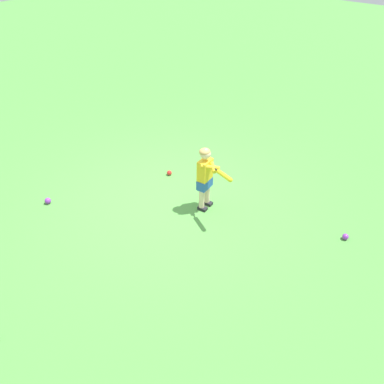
# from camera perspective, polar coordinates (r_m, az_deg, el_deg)

# --- Properties ---
(ground_plane) EXTENTS (40.00, 40.00, 0.00)m
(ground_plane) POSITION_cam_1_polar(r_m,az_deg,el_deg) (6.60, -3.30, -1.05)
(ground_plane) COLOR #519942
(child_batter) EXTENTS (0.74, 0.36, 1.08)m
(child_batter) POSITION_cam_1_polar(r_m,az_deg,el_deg) (6.04, 2.09, 2.65)
(child_batter) COLOR #232328
(child_batter) RESTS_ON ground
(play_ball_far_right) EXTENTS (0.09, 0.09, 0.09)m
(play_ball_far_right) POSITION_cam_1_polar(r_m,az_deg,el_deg) (6.21, 21.49, -6.09)
(play_ball_far_right) COLOR purple
(play_ball_far_right) RESTS_ON ground
(play_ball_midfield) EXTENTS (0.09, 0.09, 0.09)m
(play_ball_midfield) POSITION_cam_1_polar(r_m,az_deg,el_deg) (7.20, -3.33, 2.81)
(play_ball_midfield) COLOR red
(play_ball_midfield) RESTS_ON ground
(play_ball_near_batter) EXTENTS (0.10, 0.10, 0.10)m
(play_ball_near_batter) POSITION_cam_1_polar(r_m,az_deg,el_deg) (6.89, -20.31, -1.21)
(play_ball_near_batter) COLOR purple
(play_ball_near_batter) RESTS_ON ground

